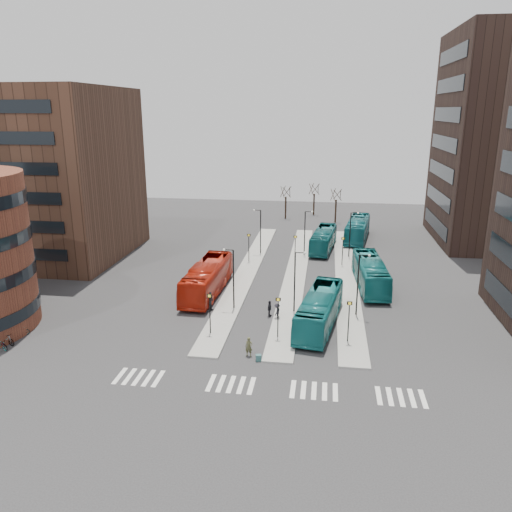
# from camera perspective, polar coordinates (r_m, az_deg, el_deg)

# --- Properties ---
(ground) EXTENTS (160.00, 160.00, 0.00)m
(ground) POSITION_cam_1_polar(r_m,az_deg,el_deg) (33.99, -2.47, -17.98)
(ground) COLOR #29292B
(ground) RESTS_ON ground
(island_left) EXTENTS (2.50, 45.00, 0.15)m
(island_left) POSITION_cam_1_polar(r_m,az_deg,el_deg) (61.35, -1.03, -1.75)
(island_left) COLOR gray
(island_left) RESTS_ON ground
(island_mid) EXTENTS (2.50, 45.00, 0.15)m
(island_mid) POSITION_cam_1_polar(r_m,az_deg,el_deg) (60.72, 4.57, -2.00)
(island_mid) COLOR gray
(island_mid) RESTS_ON ground
(island_right) EXTENTS (2.50, 45.00, 0.15)m
(island_right) POSITION_cam_1_polar(r_m,az_deg,el_deg) (60.69, 10.24, -2.23)
(island_right) COLOR gray
(island_right) RESTS_ON ground
(suitcase) EXTENTS (0.51, 0.45, 0.53)m
(suitcase) POSITION_cam_1_polar(r_m,az_deg,el_deg) (40.35, 0.29, -11.56)
(suitcase) COLOR navy
(suitcase) RESTS_ON ground
(red_bus) EXTENTS (3.26, 12.43, 3.44)m
(red_bus) POSITION_cam_1_polar(r_m,az_deg,el_deg) (54.03, -5.59, -2.54)
(red_bus) COLOR #AE1E0D
(red_bus) RESTS_ON ground
(teal_bus_a) EXTENTS (4.49, 11.82, 3.22)m
(teal_bus_a) POSITION_cam_1_polar(r_m,az_deg,el_deg) (46.26, 7.28, -6.07)
(teal_bus_a) COLOR #166D6F
(teal_bus_a) RESTS_ON ground
(teal_bus_b) EXTENTS (3.84, 11.09, 3.03)m
(teal_bus_b) POSITION_cam_1_polar(r_m,az_deg,el_deg) (71.26, 7.71, 1.89)
(teal_bus_b) COLOR #135D60
(teal_bus_b) RESTS_ON ground
(teal_bus_c) EXTENTS (3.57, 11.91, 3.27)m
(teal_bus_c) POSITION_cam_1_polar(r_m,az_deg,el_deg) (57.15, 12.93, -1.91)
(teal_bus_c) COLOR #166E70
(teal_bus_c) RESTS_ON ground
(teal_bus_d) EXTENTS (4.52, 12.32, 3.35)m
(teal_bus_d) POSITION_cam_1_polar(r_m,az_deg,el_deg) (77.72, 11.52, 3.05)
(teal_bus_d) COLOR #166871
(teal_bus_d) RESTS_ON ground
(traveller) EXTENTS (0.61, 0.41, 1.63)m
(traveller) POSITION_cam_1_polar(r_m,az_deg,el_deg) (40.82, -0.82, -10.34)
(traveller) COLOR #48492B
(traveller) RESTS_ON ground
(commuter_a) EXTENTS (1.10, 0.99, 1.85)m
(commuter_a) POSITION_cam_1_polar(r_m,az_deg,el_deg) (50.00, -5.32, -5.09)
(commuter_a) COLOR black
(commuter_a) RESTS_ON ground
(commuter_b) EXTENTS (0.57, 0.99, 1.59)m
(commuter_b) POSITION_cam_1_polar(r_m,az_deg,el_deg) (48.24, 1.55, -6.01)
(commuter_b) COLOR black
(commuter_b) RESTS_ON ground
(commuter_c) EXTENTS (0.79, 1.11, 1.55)m
(commuter_c) POSITION_cam_1_polar(r_m,az_deg,el_deg) (47.67, 2.44, -6.33)
(commuter_c) COLOR black
(commuter_c) RESTS_ON ground
(bicycle_near) EXTENTS (1.90, 1.28, 0.94)m
(bicycle_near) POSITION_cam_1_polar(r_m,az_deg,el_deg) (47.09, -27.16, -8.95)
(bicycle_near) COLOR gray
(bicycle_near) RESTS_ON ground
(bicycle_mid) EXTENTS (1.85, 1.01, 1.07)m
(bicycle_mid) POSITION_cam_1_polar(r_m,az_deg,el_deg) (47.65, -26.62, -8.49)
(bicycle_mid) COLOR gray
(bicycle_mid) RESTS_ON ground
(bicycle_far) EXTENTS (1.60, 1.11, 0.80)m
(bicycle_far) POSITION_cam_1_polar(r_m,az_deg,el_deg) (49.15, -25.34, -7.75)
(bicycle_far) COLOR gray
(bicycle_far) RESTS_ON ground
(crosswalk_stripes) EXTENTS (22.35, 2.40, 0.01)m
(crosswalk_stripes) POSITION_cam_1_polar(r_m,az_deg,el_deg) (37.09, 1.45, -14.74)
(crosswalk_stripes) COLOR silver
(crosswalk_stripes) RESTS_ON ground
(office_block) EXTENTS (25.00, 20.12, 22.00)m
(office_block) POSITION_cam_1_polar(r_m,az_deg,el_deg) (73.48, -24.59, 8.54)
(office_block) COLOR #492F22
(office_block) RESTS_ON ground
(sign_poles) EXTENTS (12.45, 22.12, 3.65)m
(sign_poles) POSITION_cam_1_polar(r_m,az_deg,el_deg) (53.38, 3.71, -1.95)
(sign_poles) COLOR black
(sign_poles) RESTS_ON ground
(lamp_posts) EXTENTS (14.04, 20.24, 6.12)m
(lamp_posts) POSITION_cam_1_polar(r_m,az_deg,el_deg) (57.75, 5.15, 0.65)
(lamp_posts) COLOR black
(lamp_posts) RESTS_ON ground
(bare_trees) EXTENTS (10.97, 8.14, 5.90)m
(bare_trees) POSITION_cam_1_polar(r_m,az_deg,el_deg) (91.73, 6.37, 5.96)
(bare_trees) COLOR black
(bare_trees) RESTS_ON ground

